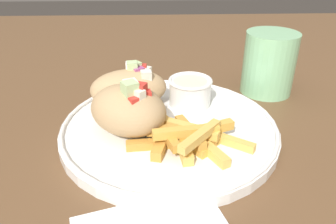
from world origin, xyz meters
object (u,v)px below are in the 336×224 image
plate (168,128)px  water_glass (269,66)px  pita_sandwich_near (129,109)px  sauce_ramekin (190,90)px  fries_pile (186,136)px  pita_sandwich_far (129,88)px

plate → water_glass: water_glass is taller
water_glass → plate: bearing=-142.9°
pita_sandwich_near → water_glass: bearing=67.1°
plate → sauce_ramekin: (0.03, 0.06, 0.03)m
plate → fries_pile: bearing=-66.0°
pita_sandwich_near → fries_pile: size_ratio=0.84×
pita_sandwich_near → fries_pile: pita_sandwich_near is taller
plate → water_glass: 0.22m
water_glass → sauce_ramekin: bearing=-152.7°
fries_pile → sauce_ramekin: 0.11m
plate → fries_pile: (0.02, -0.05, 0.02)m
water_glass → pita_sandwich_far: bearing=-162.6°
plate → pita_sandwich_far: bearing=132.5°
pita_sandwich_far → fries_pile: pita_sandwich_far is taller
pita_sandwich_near → pita_sandwich_far: (-0.00, 0.07, -0.00)m
pita_sandwich_far → plate: bearing=-55.2°
fries_pile → sauce_ramekin: bearing=82.2°
plate → pita_sandwich_far: pita_sandwich_far is taller
pita_sandwich_far → sauce_ramekin: size_ratio=1.83×
pita_sandwich_far → fries_pile: 0.13m
fries_pile → plate: bearing=114.0°
water_glass → fries_pile: bearing=-130.8°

